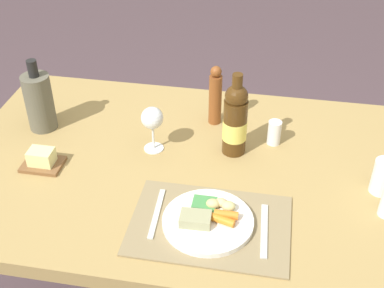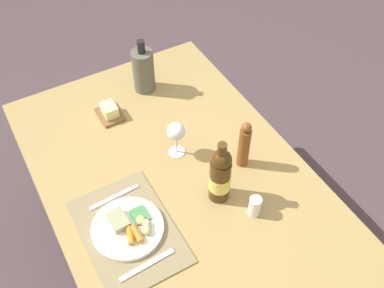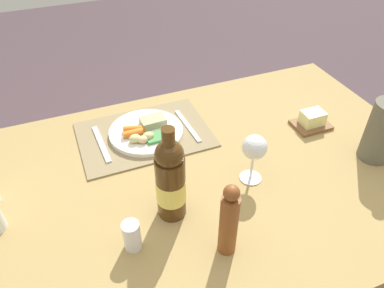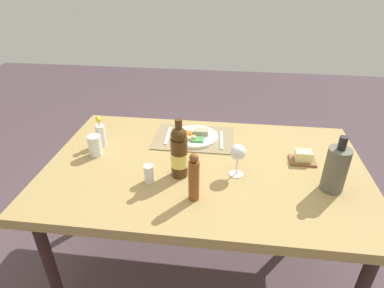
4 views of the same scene
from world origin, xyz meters
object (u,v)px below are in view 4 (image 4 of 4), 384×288
object	(u,v)px
dining_table	(205,174)
cooler_bottle	(336,169)
fork	(221,140)
wine_bottle	(179,152)
pepper_mill	(194,178)
flower_vase	(101,134)
dinner_plate	(195,136)
water_tumbler	(95,147)
wine_glass	(238,153)
salt_shaker	(149,174)
knife	(168,136)
butter_dish	(303,157)

from	to	relation	value
dining_table	cooler_bottle	size ratio (longest dim) A/B	5.95
fork	wine_bottle	distance (m)	0.42
dining_table	pepper_mill	size ratio (longest dim) A/B	6.99
flower_vase	dinner_plate	bearing A→B (deg)	-165.32
water_tumbler	wine_bottle	size ratio (longest dim) A/B	0.38
water_tumbler	wine_glass	xyz separation A→B (m)	(-0.74, 0.09, 0.07)
salt_shaker	wine_bottle	bearing A→B (deg)	-151.61
wine_glass	salt_shaker	xyz separation A→B (m)	(0.40, 0.11, -0.08)
dining_table	flower_vase	xyz separation A→B (m)	(0.59, -0.13, 0.13)
wine_glass	dining_table	bearing A→B (deg)	-23.07
dinner_plate	wine_glass	xyz separation A→B (m)	(-0.24, 0.33, 0.10)
cooler_bottle	dinner_plate	bearing A→B (deg)	-30.09
dining_table	water_tumbler	size ratio (longest dim) A/B	14.21
knife	water_tumbler	world-z (taller)	water_tumbler
water_tumbler	flower_vase	size ratio (longest dim) A/B	0.64
butter_dish	cooler_bottle	bearing A→B (deg)	112.46
dining_table	wine_bottle	xyz separation A→B (m)	(0.12, 0.10, 0.19)
flower_vase	water_tumbler	bearing A→B (deg)	93.26
dining_table	wine_glass	bearing A→B (deg)	156.93
water_tumbler	butter_dish	bearing A→B (deg)	-176.39
butter_dish	cooler_bottle	world-z (taller)	cooler_bottle
water_tumbler	salt_shaker	size ratio (longest dim) A/B	1.28
dinner_plate	fork	distance (m)	0.15
pepper_mill	wine_bottle	distance (m)	0.19
knife	flower_vase	world-z (taller)	flower_vase
dining_table	butter_dish	xyz separation A→B (m)	(-0.49, -0.09, 0.08)
wine_glass	wine_bottle	bearing A→B (deg)	7.61
knife	water_tumbler	xyz separation A→B (m)	(0.34, 0.24, 0.04)
dining_table	knife	world-z (taller)	knife
dinner_plate	wine_bottle	distance (m)	0.38
knife	butter_dish	bearing A→B (deg)	163.91
fork	wine_bottle	world-z (taller)	wine_bottle
salt_shaker	knife	bearing A→B (deg)	-90.47
dinner_plate	salt_shaker	distance (m)	0.46
dinner_plate	butter_dish	world-z (taller)	butter_dish
fork	butter_dish	xyz separation A→B (m)	(-0.42, 0.16, 0.02)
fork	cooler_bottle	xyz separation A→B (m)	(-0.51, 0.38, 0.10)
knife	salt_shaker	size ratio (longest dim) A/B	2.37
cooler_bottle	water_tumbler	xyz separation A→B (m)	(1.17, -0.15, -0.06)
cooler_bottle	wine_glass	bearing A→B (deg)	-7.95
butter_dish	flower_vase	distance (m)	1.08
water_tumbler	flower_vase	xyz separation A→B (m)	(0.01, -0.10, 0.02)
cooler_bottle	pepper_mill	bearing A→B (deg)	13.33
cooler_bottle	wine_bottle	distance (m)	0.70
dinner_plate	wine_glass	world-z (taller)	wine_glass
dinner_plate	salt_shaker	size ratio (longest dim) A/B	2.99
dinner_plate	dining_table	bearing A→B (deg)	107.91
dining_table	cooler_bottle	world-z (taller)	cooler_bottle
salt_shaker	wine_glass	bearing A→B (deg)	-165.06
cooler_bottle	water_tumbler	world-z (taller)	cooler_bottle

